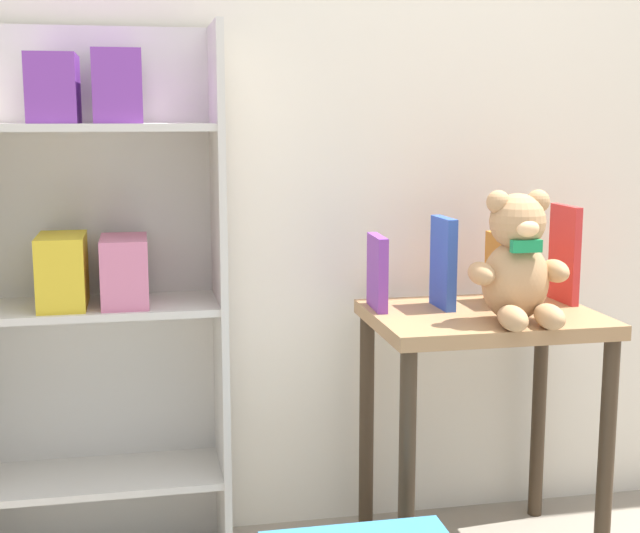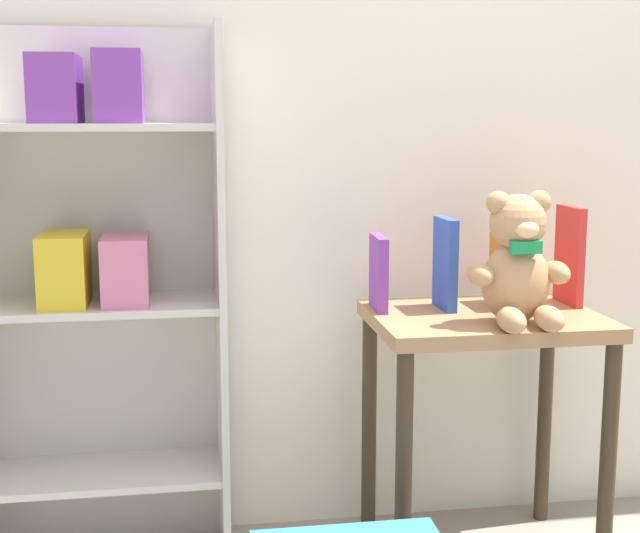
{
  "view_description": "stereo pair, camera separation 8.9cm",
  "coord_description": "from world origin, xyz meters",
  "px_view_note": "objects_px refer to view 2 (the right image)",
  "views": [
    {
      "loc": [
        -0.69,
        -1.06,
        1.14
      ],
      "look_at": [
        -0.26,
        1.07,
        0.78
      ],
      "focal_mm": 50.0,
      "sensor_mm": 36.0,
      "label": 1
    },
    {
      "loc": [
        -0.6,
        -1.07,
        1.14
      ],
      "look_at": [
        -0.26,
        1.07,
        0.78
      ],
      "focal_mm": 50.0,
      "sensor_mm": 36.0,
      "label": 2
    }
  ],
  "objects_px": {
    "bookshelf_side": "(97,269)",
    "book_standing_purple": "(379,273)",
    "book_standing_orange": "(506,270)",
    "book_standing_blue": "(445,264)",
    "teddy_bear": "(518,264)",
    "book_standing_red": "(569,255)",
    "display_table": "(484,359)"
  },
  "relations": [
    {
      "from": "book_standing_purple",
      "to": "book_standing_orange",
      "type": "xyz_separation_m",
      "value": [
        0.34,
        -0.01,
        -0.0
      ]
    },
    {
      "from": "book_standing_purple",
      "to": "book_standing_orange",
      "type": "relative_size",
      "value": 1.02
    },
    {
      "from": "teddy_bear",
      "to": "book_standing_blue",
      "type": "distance_m",
      "value": 0.23
    },
    {
      "from": "display_table",
      "to": "book_standing_purple",
      "type": "height_order",
      "value": "book_standing_purple"
    },
    {
      "from": "bookshelf_side",
      "to": "book_standing_purple",
      "type": "bearing_deg",
      "value": -5.07
    },
    {
      "from": "bookshelf_side",
      "to": "book_standing_orange",
      "type": "relative_size",
      "value": 7.35
    },
    {
      "from": "teddy_bear",
      "to": "book_standing_purple",
      "type": "xyz_separation_m",
      "value": [
        -0.29,
        0.21,
        -0.05
      ]
    },
    {
      "from": "teddy_bear",
      "to": "book_standing_red",
      "type": "bearing_deg",
      "value": 41.96
    },
    {
      "from": "bookshelf_side",
      "to": "book_standing_red",
      "type": "bearing_deg",
      "value": -3.68
    },
    {
      "from": "book_standing_purple",
      "to": "book_standing_orange",
      "type": "bearing_deg",
      "value": 1.71
    },
    {
      "from": "display_table",
      "to": "book_standing_purple",
      "type": "relative_size",
      "value": 3.46
    },
    {
      "from": "book_standing_orange",
      "to": "book_standing_red",
      "type": "relative_size",
      "value": 0.72
    },
    {
      "from": "teddy_bear",
      "to": "book_standing_blue",
      "type": "xyz_separation_m",
      "value": [
        -0.12,
        0.19,
        -0.03
      ]
    },
    {
      "from": "display_table",
      "to": "book_standing_orange",
      "type": "height_order",
      "value": "book_standing_orange"
    },
    {
      "from": "display_table",
      "to": "book_standing_blue",
      "type": "relative_size",
      "value": 2.8
    },
    {
      "from": "display_table",
      "to": "book_standing_purple",
      "type": "distance_m",
      "value": 0.35
    },
    {
      "from": "display_table",
      "to": "book_standing_orange",
      "type": "xyz_separation_m",
      "value": [
        0.08,
        0.09,
        0.21
      ]
    },
    {
      "from": "book_standing_red",
      "to": "book_standing_blue",
      "type": "bearing_deg",
      "value": 179.87
    },
    {
      "from": "book_standing_purple",
      "to": "book_standing_orange",
      "type": "distance_m",
      "value": 0.34
    },
    {
      "from": "bookshelf_side",
      "to": "book_standing_red",
      "type": "xyz_separation_m",
      "value": [
        1.22,
        -0.08,
        0.02
      ]
    },
    {
      "from": "book_standing_blue",
      "to": "book_standing_red",
      "type": "relative_size",
      "value": 0.91
    },
    {
      "from": "display_table",
      "to": "book_standing_red",
      "type": "distance_m",
      "value": 0.36
    },
    {
      "from": "book_standing_orange",
      "to": "display_table",
      "type": "bearing_deg",
      "value": -134.4
    },
    {
      "from": "book_standing_purple",
      "to": "book_standing_red",
      "type": "bearing_deg",
      "value": 1.07
    },
    {
      "from": "display_table",
      "to": "teddy_bear",
      "type": "xyz_separation_m",
      "value": [
        0.03,
        -0.12,
        0.26
      ]
    },
    {
      "from": "display_table",
      "to": "book_standing_orange",
      "type": "bearing_deg",
      "value": 45.47
    },
    {
      "from": "bookshelf_side",
      "to": "book_standing_purple",
      "type": "height_order",
      "value": "bookshelf_side"
    },
    {
      "from": "book_standing_blue",
      "to": "teddy_bear",
      "type": "bearing_deg",
      "value": -59.75
    },
    {
      "from": "bookshelf_side",
      "to": "display_table",
      "type": "relative_size",
      "value": 2.08
    },
    {
      "from": "bookshelf_side",
      "to": "book_standing_blue",
      "type": "height_order",
      "value": "bookshelf_side"
    },
    {
      "from": "book_standing_blue",
      "to": "book_standing_orange",
      "type": "xyz_separation_m",
      "value": [
        0.17,
        0.01,
        -0.02
      ]
    },
    {
      "from": "display_table",
      "to": "book_standing_red",
      "type": "bearing_deg",
      "value": 16.89
    }
  ]
}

